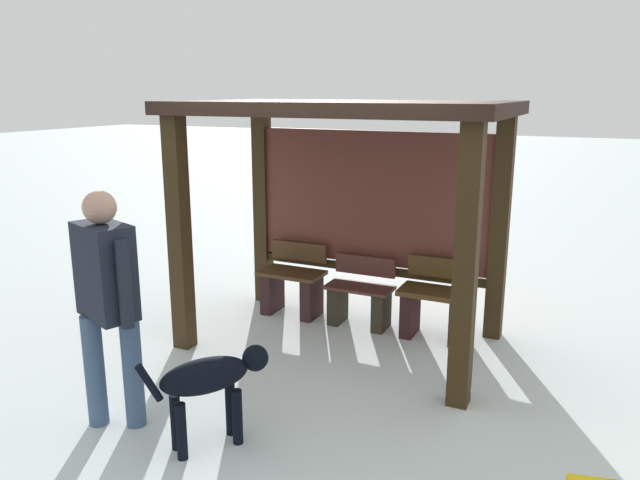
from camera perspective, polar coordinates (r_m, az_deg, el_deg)
ground_plane at (r=5.99m, az=2.05°, el=-9.36°), size 60.00×60.00×0.00m
bus_shelter at (r=5.72m, az=2.95°, el=7.61°), size 2.91×1.81×2.26m
bench_left_inside at (r=6.59m, az=-2.58°, el=-4.29°), size 0.68×0.40×0.76m
bench_center_inside at (r=6.29m, az=3.75°, el=-5.45°), size 0.68×0.34×0.70m
bench_right_inside at (r=6.05m, az=10.66°, el=-6.06°), size 0.68×0.38×0.77m
person_walking at (r=4.46m, az=-19.26°, el=-4.55°), size 0.64×0.41×1.71m
dog at (r=4.24m, az=-10.13°, el=-12.81°), size 0.59×0.76×0.69m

